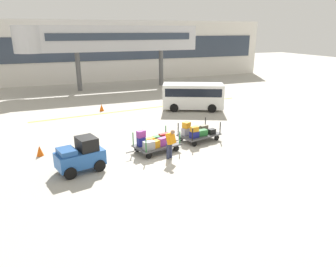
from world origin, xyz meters
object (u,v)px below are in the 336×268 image
Objects in this scene: baggage_cart_lead at (154,143)px; baggage_cart_middle at (197,132)px; shuttle_van at (193,95)px; baggage_handler at (170,143)px; baggage_tug at (81,156)px; safety_cone_far at (102,108)px; safety_cone_near at (40,151)px.

baggage_cart_middle is (2.94, 0.76, -0.00)m from baggage_cart_lead.
baggage_cart_middle is 0.60× the size of shuttle_van.
baggage_handler is at bearing -122.28° from shuttle_van.
baggage_cart_lead is at bearing -128.13° from shuttle_van.
safety_cone_far is at bearing 74.98° from baggage_tug.
baggage_handler is (4.35, -0.17, 0.11)m from baggage_tug.
safety_cone_near is (-5.68, 1.72, -0.25)m from baggage_cart_lead.
safety_cone_near is at bearing 154.87° from baggage_handler.
shuttle_van is (9.93, 8.66, 0.48)m from baggage_tug.
baggage_cart_lead reaches higher than baggage_cart_middle.
safety_cone_near and safety_cone_far have the same top height.
baggage_handler is 0.30× the size of shuttle_van.
baggage_handler reaches higher than baggage_cart_lead.
baggage_tug is 13.19m from shuttle_van.
shuttle_van is (5.58, 8.83, 0.37)m from baggage_handler.
baggage_tug is at bearing -56.72° from safety_cone_near.
baggage_cart_middle is at bearing 37.53° from baggage_handler.
baggage_cart_lead is at bearing -165.51° from baggage_cart_middle.
baggage_handler is 2.84× the size of safety_cone_near.
baggage_tug is 4.04m from baggage_cart_lead.
safety_cone_near is at bearing -119.69° from safety_cone_far.
baggage_tug reaches higher than baggage_cart_middle.
baggage_handler is (0.44, -1.16, 0.34)m from baggage_cart_lead.
baggage_cart_lead is 0.60× the size of shuttle_van.
baggage_cart_lead reaches higher than safety_cone_near.
baggage_cart_lead is at bearing -84.49° from safety_cone_far.
baggage_cart_lead is at bearing 111.02° from baggage_handler.
safety_cone_near is (-6.12, 2.87, -0.59)m from baggage_handler.
baggage_tug is 11.37m from safety_cone_far.
baggage_handler reaches higher than safety_cone_far.
safety_cone_far is (-6.99, 2.31, -0.96)m from shuttle_van.
baggage_cart_lead is at bearing 14.11° from baggage_tug.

